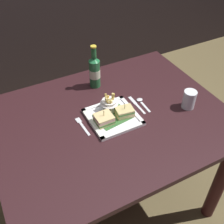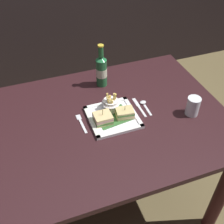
# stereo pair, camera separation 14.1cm
# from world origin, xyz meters

# --- Properties ---
(ground_plane) EXTENTS (6.00, 6.00, 0.00)m
(ground_plane) POSITION_xyz_m (0.00, 0.00, 0.00)
(ground_plane) COLOR brown
(dining_table) EXTENTS (1.20, 0.93, 0.77)m
(dining_table) POSITION_xyz_m (0.00, 0.00, 0.62)
(dining_table) COLOR black
(dining_table) RESTS_ON ground_plane
(square_plate) EXTENTS (0.25, 0.25, 0.02)m
(square_plate) POSITION_xyz_m (0.01, -0.01, 0.78)
(square_plate) COLOR white
(square_plate) RESTS_ON dining_table
(sandwich_half_left) EXTENTS (0.09, 0.08, 0.08)m
(sandwich_half_left) POSITION_xyz_m (-0.05, -0.02, 0.80)
(sandwich_half_left) COLOR #D4B57C
(sandwich_half_left) RESTS_ON square_plate
(sandwich_half_right) EXTENTS (0.10, 0.08, 0.07)m
(sandwich_half_right) POSITION_xyz_m (0.06, -0.02, 0.80)
(sandwich_half_right) COLOR tan
(sandwich_half_right) RESTS_ON square_plate
(fries_cup) EXTENTS (0.10, 0.10, 0.11)m
(fries_cup) POSITION_xyz_m (0.02, 0.05, 0.82)
(fries_cup) COLOR white
(fries_cup) RESTS_ON square_plate
(beer_bottle) EXTENTS (0.06, 0.06, 0.26)m
(beer_bottle) POSITION_xyz_m (0.05, 0.29, 0.87)
(beer_bottle) COLOR #236134
(beer_bottle) RESTS_ON dining_table
(water_glass) EXTENTS (0.07, 0.07, 0.10)m
(water_glass) POSITION_xyz_m (0.40, -0.11, 0.81)
(water_glass) COLOR silver
(water_glass) RESTS_ON dining_table
(fork) EXTENTS (0.03, 0.14, 0.00)m
(fork) POSITION_xyz_m (-0.16, 0.02, 0.77)
(fork) COLOR silver
(fork) RESTS_ON dining_table
(knife) EXTENTS (0.02, 0.16, 0.00)m
(knife) POSITION_xyz_m (0.17, 0.03, 0.77)
(knife) COLOR silver
(knife) RESTS_ON dining_table
(spoon) EXTENTS (0.03, 0.12, 0.01)m
(spoon) POSITION_xyz_m (0.20, 0.03, 0.78)
(spoon) COLOR silver
(spoon) RESTS_ON dining_table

